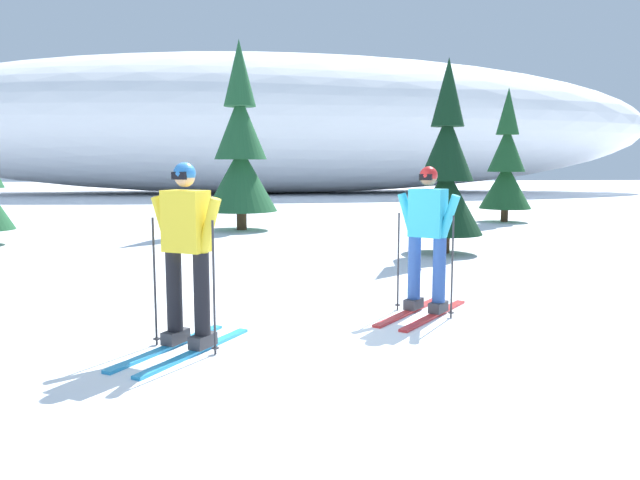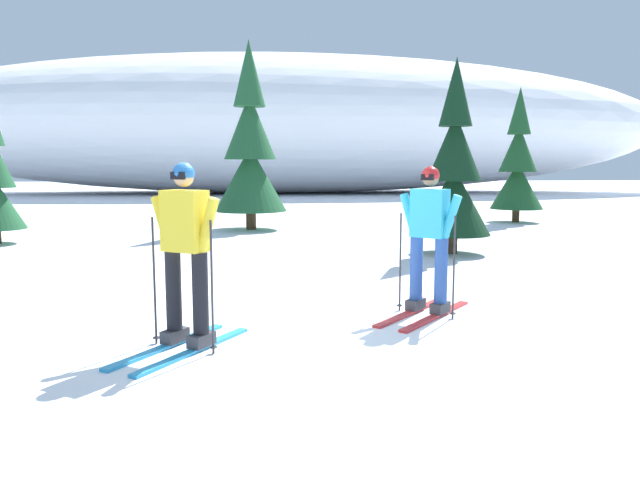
{
  "view_description": "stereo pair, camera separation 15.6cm",
  "coord_description": "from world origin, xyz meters",
  "px_view_note": "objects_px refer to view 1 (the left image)",
  "views": [
    {
      "loc": [
        -0.12,
        -6.33,
        1.73
      ],
      "look_at": [
        0.57,
        -0.09,
        0.95
      ],
      "focal_mm": 33.91,
      "sensor_mm": 36.0,
      "label": 1
    },
    {
      "loc": [
        0.04,
        -6.34,
        1.73
      ],
      "look_at": [
        0.57,
        -0.09,
        0.95
      ],
      "focal_mm": 33.91,
      "sensor_mm": 36.0,
      "label": 2
    }
  ],
  "objects_px": {
    "skier_yellow_jacket": "(186,252)",
    "pine_tree_center_right": "(446,173)",
    "pine_tree_center_left": "(241,152)",
    "pine_tree_far_right": "(506,166)",
    "skier_cyan_jacket": "(427,238)"
  },
  "relations": [
    {
      "from": "skier_yellow_jacket",
      "to": "pine_tree_far_right",
      "type": "xyz_separation_m",
      "value": [
        8.31,
        12.13,
        0.78
      ]
    },
    {
      "from": "skier_yellow_jacket",
      "to": "skier_cyan_jacket",
      "type": "distance_m",
      "value": 2.85
    },
    {
      "from": "pine_tree_center_left",
      "to": "pine_tree_far_right",
      "type": "height_order",
      "value": "pine_tree_center_left"
    },
    {
      "from": "pine_tree_center_left",
      "to": "pine_tree_far_right",
      "type": "distance_m",
      "value": 8.15
    },
    {
      "from": "skier_yellow_jacket",
      "to": "pine_tree_far_right",
      "type": "distance_m",
      "value": 14.72
    },
    {
      "from": "pine_tree_center_left",
      "to": "pine_tree_far_right",
      "type": "xyz_separation_m",
      "value": [
        8.01,
        1.47,
        -0.39
      ]
    },
    {
      "from": "pine_tree_center_left",
      "to": "skier_cyan_jacket",
      "type": "bearing_deg",
      "value": -76.33
    },
    {
      "from": "skier_cyan_jacket",
      "to": "pine_tree_center_right",
      "type": "relative_size",
      "value": 0.45
    },
    {
      "from": "skier_yellow_jacket",
      "to": "pine_tree_center_left",
      "type": "relative_size",
      "value": 0.35
    },
    {
      "from": "skier_yellow_jacket",
      "to": "pine_tree_center_left",
      "type": "distance_m",
      "value": 10.72
    },
    {
      "from": "skier_cyan_jacket",
      "to": "pine_tree_far_right",
      "type": "bearing_deg",
      "value": 62.75
    },
    {
      "from": "skier_yellow_jacket",
      "to": "pine_tree_center_right",
      "type": "height_order",
      "value": "pine_tree_center_right"
    },
    {
      "from": "skier_yellow_jacket",
      "to": "pine_tree_center_right",
      "type": "distance_m",
      "value": 7.31
    },
    {
      "from": "pine_tree_center_left",
      "to": "skier_yellow_jacket",
      "type": "bearing_deg",
      "value": -91.63
    },
    {
      "from": "skier_yellow_jacket",
      "to": "pine_tree_center_right",
      "type": "xyz_separation_m",
      "value": [
        4.38,
        5.82,
        0.66
      ]
    }
  ]
}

